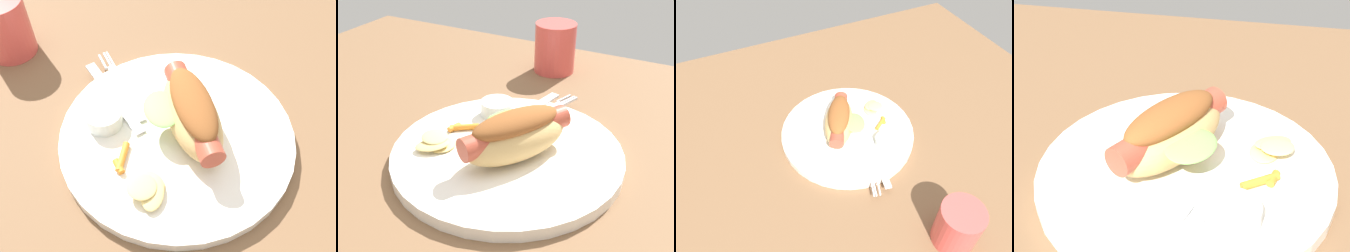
{
  "view_description": "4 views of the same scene",
  "coord_description": "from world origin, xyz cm",
  "views": [
    {
      "loc": [
        22.96,
        19.57,
        41.39
      ],
      "look_at": [
        2.78,
        -1.4,
        4.37
      ],
      "focal_mm": 41.66,
      "sensor_mm": 36.0,
      "label": 1
    },
    {
      "loc": [
        -21.5,
        40.71,
        33.13
      ],
      "look_at": [
        0.72,
        -0.43,
        5.81
      ],
      "focal_mm": 47.1,
      "sensor_mm": 36.0,
      "label": 2
    },
    {
      "loc": [
        -21.18,
        -47.94,
        56.58
      ],
      "look_at": [
        -0.34,
        -2.7,
        4.76
      ],
      "focal_mm": 35.16,
      "sensor_mm": 36.0,
      "label": 3
    },
    {
      "loc": [
        8.81,
        -38.46,
        30.84
      ],
      "look_at": [
        0.76,
        -1.59,
        6.27
      ],
      "focal_mm": 49.86,
      "sensor_mm": 36.0,
      "label": 4
    }
  ],
  "objects": [
    {
      "name": "ground_plane",
      "position": [
        0.0,
        0.0,
        -0.9
      ],
      "size": [
        120.0,
        90.0,
        1.8
      ],
      "primitive_type": "cube",
      "color": "brown"
    },
    {
      "name": "plate",
      "position": [
        1.12,
        -1.49,
        0.8
      ],
      "size": [
        30.08,
        30.08,
        1.6
      ],
      "primitive_type": "cylinder",
      "color": "white",
      "rests_on": "ground_plane"
    },
    {
      "name": "hot_dog",
      "position": [
        -0.53,
        -0.64,
        4.92
      ],
      "size": [
        12.21,
        15.56,
        6.34
      ],
      "rotation": [
        0.0,
        0.0,
        4.22
      ],
      "color": "tan",
      "rests_on": "plate"
    },
    {
      "name": "sauce_ramekin",
      "position": [
        6.86,
        -9.07,
        2.74
      ],
      "size": [
        4.81,
        4.81,
        2.28
      ],
      "primitive_type": "cylinder",
      "color": "white",
      "rests_on": "plate"
    },
    {
      "name": "fork",
      "position": [
        1.11,
        -12.39,
        1.8
      ],
      "size": [
        5.72,
        14.32,
        0.4
      ],
      "rotation": [
        0.0,
        0.0,
        4.4
      ],
      "color": "silver",
      "rests_on": "plate"
    },
    {
      "name": "knife",
      "position": [
        3.22,
        -11.75,
        1.78
      ],
      "size": [
        4.33,
        15.05,
        0.36
      ],
      "primitive_type": "cube",
      "rotation": [
        0.0,
        0.0,
        4.51
      ],
      "color": "silver",
      "rests_on": "plate"
    },
    {
      "name": "chips_pile",
      "position": [
        9.5,
        2.34,
        2.34
      ],
      "size": [
        5.07,
        5.74,
        1.63
      ],
      "color": "#E9CC79",
      "rests_on": "plate"
    },
    {
      "name": "carrot_garnish",
      "position": [
        9.14,
        -2.89,
        2.02
      ],
      "size": [
        3.77,
        3.28,
        0.85
      ],
      "color": "orange",
      "rests_on": "plate"
    }
  ]
}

